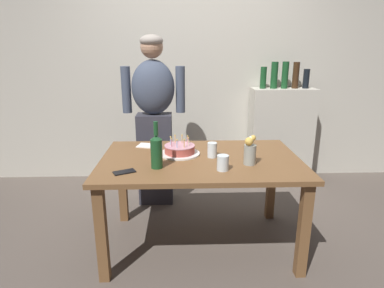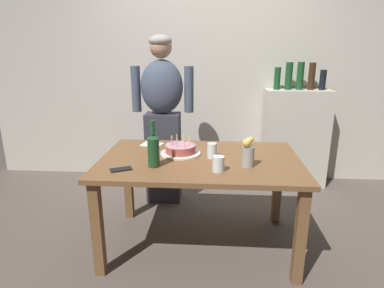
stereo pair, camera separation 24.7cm
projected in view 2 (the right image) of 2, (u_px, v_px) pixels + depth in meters
The scene contains 12 objects.
ground_plane at pixel (199, 243), 2.67m from camera, with size 10.00×10.00×0.00m, color #564C44.
back_wall at pixel (206, 69), 3.78m from camera, with size 5.20×0.10×2.60m, color beige.
dining_table at pixel (200, 170), 2.48m from camera, with size 1.50×0.96×0.74m.
birthday_cake at pixel (180, 150), 2.55m from camera, with size 0.32×0.32×0.14m.
water_glass_near at pixel (212, 151), 2.45m from camera, with size 0.07×0.07×0.11m, color silver.
water_glass_far at pixel (218, 164), 2.18m from camera, with size 0.08×0.08×0.11m, color silver.
wine_bottle at pixel (153, 149), 2.25m from camera, with size 0.08×0.08×0.33m.
cell_phone at pixel (121, 169), 2.22m from camera, with size 0.14×0.07×0.01m, color black.
napkin_stack at pixel (152, 144), 2.80m from camera, with size 0.17×0.13×0.01m, color white.
flower_vase at pixel (248, 153), 2.26m from camera, with size 0.09×0.10×0.22m.
person_man_bearded at pixel (163, 118), 3.22m from camera, with size 0.61×0.27×1.66m.
shelf_cabinet at pixel (295, 136), 3.71m from camera, with size 0.72×0.30×1.40m.
Camera 2 is at (0.10, -2.32, 1.54)m, focal length 30.42 mm.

